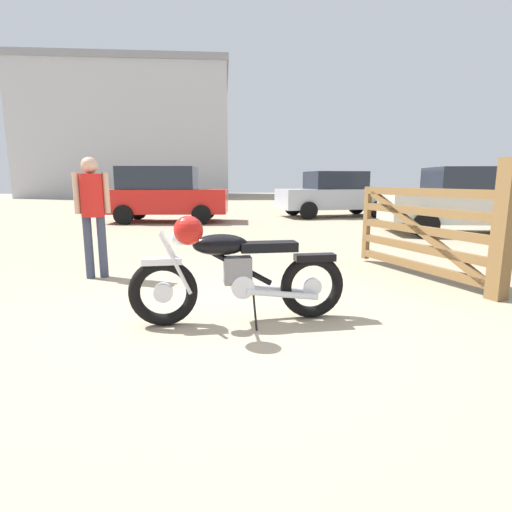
{
  "coord_description": "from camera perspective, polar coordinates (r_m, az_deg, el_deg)",
  "views": [
    {
      "loc": [
        -0.23,
        -3.81,
        1.35
      ],
      "look_at": [
        0.39,
        0.63,
        0.51
      ],
      "focal_mm": 28.2,
      "sensor_mm": 36.0,
      "label": 1
    }
  ],
  "objects": [
    {
      "name": "timber_gate",
      "position": [
        5.88,
        24.31,
        3.41
      ],
      "size": [
        0.77,
        2.49,
        1.6
      ],
      "rotation": [
        0.0,
        0.0,
        1.83
      ],
      "color": "brown",
      "rests_on": "ground_plane"
    },
    {
      "name": "dark_sedan_left",
      "position": [
        13.59,
        -12.88,
        8.6
      ],
      "size": [
        4.06,
        2.16,
        1.78
      ],
      "rotation": [
        0.0,
        0.0,
        -0.12
      ],
      "color": "black",
      "rests_on": "ground_plane"
    },
    {
      "name": "vintage_motorcycle",
      "position": [
        3.81,
        -3.1,
        -2.39
      ],
      "size": [
        2.08,
        0.74,
        1.07
      ],
      "rotation": [
        0.0,
        0.0,
        3.16
      ],
      "color": "black",
      "rests_on": "ground_plane"
    },
    {
      "name": "white_estate_far",
      "position": [
        11.57,
        28.06,
        6.9
      ],
      "size": [
        4.46,
        2.54,
        1.67
      ],
      "rotation": [
        0.0,
        0.0,
        -0.2
      ],
      "color": "black",
      "rests_on": "ground_plane"
    },
    {
      "name": "pale_sedan_back",
      "position": [
        15.51,
        11.11,
        8.6
      ],
      "size": [
        4.34,
        2.23,
        1.67
      ],
      "rotation": [
        0.0,
        0.0,
        0.1
      ],
      "color": "black",
      "rests_on": "ground_plane"
    },
    {
      "name": "ground_plane",
      "position": [
        4.05,
        -4.3,
        -8.86
      ],
      "size": [
        80.0,
        80.0,
        0.0
      ],
      "primitive_type": "plane",
      "color": "gray"
    },
    {
      "name": "bystander",
      "position": [
        5.96,
        -22.19,
        6.71
      ],
      "size": [
        0.45,
        0.3,
        1.66
      ],
      "rotation": [
        0.0,
        0.0,
        1.76
      ],
      "color": "#383D51",
      "rests_on": "ground_plane"
    },
    {
      "name": "industrial_building",
      "position": [
        38.14,
        -16.74,
        16.09
      ],
      "size": [
        16.95,
        12.88,
        10.42
      ],
      "rotation": [
        0.0,
        0.0,
        -0.06
      ],
      "color": "#B2B2B7",
      "rests_on": "ground_plane"
    }
  ]
}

